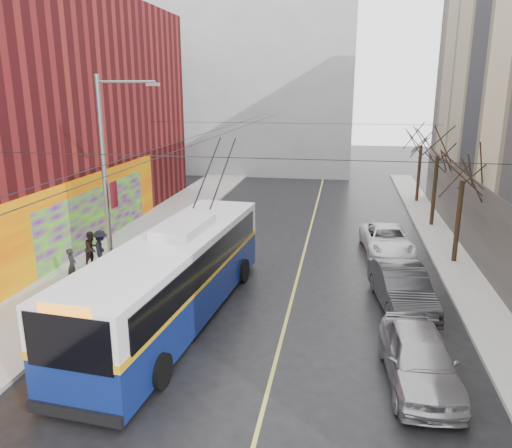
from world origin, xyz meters
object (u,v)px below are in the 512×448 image
(tree_near, at_px, (464,164))
(parked_car_b, at_px, (402,287))
(following_car, at_px, (224,221))
(pedestrian_c, at_px, (101,249))
(tree_mid, at_px, (439,143))
(pedestrian_a, at_px, (72,266))
(parked_car_c, at_px, (387,240))
(trolleybus, at_px, (175,276))
(tree_far, at_px, (422,135))
(streetlight_pole, at_px, (108,179))
(pedestrian_b, at_px, (92,249))
(parked_car_a, at_px, (419,358))

(tree_near, distance_m, parked_car_b, 7.76)
(following_car, xyz_separation_m, pedestrian_c, (-4.29, -7.20, 0.31))
(tree_mid, distance_m, pedestrian_c, 20.51)
(following_car, distance_m, pedestrian_a, 10.34)
(parked_car_c, bearing_deg, pedestrian_a, -158.54)
(trolleybus, xyz_separation_m, following_car, (-0.91, 11.60, -0.97))
(parked_car_b, distance_m, parked_car_c, 6.96)
(tree_far, height_order, trolleybus, tree_far)
(tree_far, bearing_deg, streetlight_pole, -127.12)
(tree_far, height_order, parked_car_b, tree_far)
(parked_car_c, height_order, pedestrian_b, pedestrian_b)
(parked_car_c, height_order, pedestrian_a, pedestrian_a)
(tree_near, xyz_separation_m, tree_mid, (0.00, 7.00, 0.28))
(streetlight_pole, xyz_separation_m, pedestrian_c, (-1.68, 2.05, -3.77))
(tree_far, relative_size, pedestrian_a, 4.12)
(tree_far, bearing_deg, trolleybus, -117.47)
(streetlight_pole, xyz_separation_m, tree_near, (15.14, 6.00, 0.13))
(tree_mid, xyz_separation_m, pedestrian_b, (-17.36, -10.82, -4.24))
(streetlight_pole, relative_size, following_car, 2.01)
(tree_mid, distance_m, following_car, 13.84)
(parked_car_c, bearing_deg, following_car, 161.83)
(trolleybus, height_order, parked_car_b, trolleybus)
(pedestrian_b, bearing_deg, tree_far, -26.62)
(tree_mid, height_order, pedestrian_a, tree_mid)
(trolleybus, relative_size, pedestrian_a, 8.34)
(tree_near, relative_size, trolleybus, 0.48)
(tree_near, distance_m, tree_mid, 7.01)
(parked_car_a, bearing_deg, parked_car_b, 85.50)
(pedestrian_b, bearing_deg, streetlight_pole, -116.79)
(streetlight_pole, height_order, following_car, streetlight_pole)
(tree_near, distance_m, parked_car_c, 5.47)
(pedestrian_b, bearing_deg, parked_car_c, -52.85)
(tree_far, relative_size, trolleybus, 0.49)
(parked_car_b, relative_size, pedestrian_a, 3.16)
(tree_near, height_order, parked_car_b, tree_near)
(tree_near, relative_size, pedestrian_a, 4.02)
(streetlight_pole, height_order, tree_far, streetlight_pole)
(pedestrian_b, bearing_deg, tree_near, -59.96)
(parked_car_b, bearing_deg, parked_car_c, 81.96)
(tree_mid, height_order, parked_car_b, tree_mid)
(tree_near, distance_m, pedestrian_b, 18.21)
(streetlight_pole, relative_size, parked_car_a, 1.87)
(streetlight_pole, xyz_separation_m, pedestrian_a, (-2.03, -0.00, -3.90))
(tree_far, bearing_deg, following_car, -139.37)
(parked_car_a, xyz_separation_m, pedestrian_b, (-14.16, 7.37, 0.19))
(streetlight_pole, bearing_deg, tree_near, 21.62)
(tree_far, xyz_separation_m, trolleybus, (-11.62, -22.36, -3.41))
(tree_near, bearing_deg, parked_car_a, -105.96)
(trolleybus, height_order, pedestrian_b, trolleybus)
(tree_mid, relative_size, parked_car_c, 1.31)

